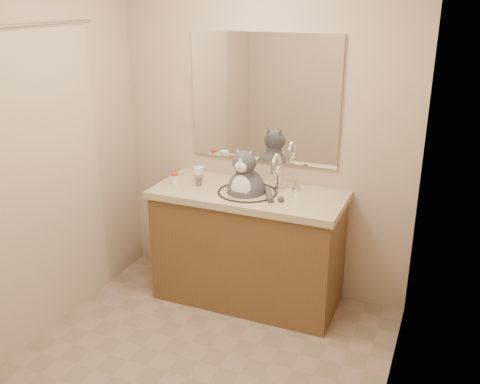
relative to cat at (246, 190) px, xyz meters
name	(u,v)px	position (x,y,z in m)	size (l,w,h in m)	color
room	(179,187)	(0.01, -0.94, 0.33)	(2.22, 2.52, 2.42)	gray
vanity	(248,244)	(0.01, 0.02, -0.42)	(1.34, 0.59, 1.12)	brown
mirror	(263,99)	(0.01, 0.29, 0.58)	(1.10, 0.02, 0.90)	white
shower_curtain	(37,186)	(-1.04, -0.84, 0.17)	(0.02, 1.30, 1.93)	beige
cat	(246,190)	(0.00, 0.00, 0.00)	(0.39, 0.30, 0.54)	#4C4C52
pill_bottle_redcap	(175,178)	(-0.53, -0.04, 0.03)	(0.07, 0.07, 0.09)	white
pill_bottle_orange	(199,175)	(-0.39, 0.06, 0.04)	(0.09, 0.09, 0.12)	white
grey_canister	(199,181)	(-0.36, 0.00, 0.02)	(0.05, 0.05, 0.07)	slate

